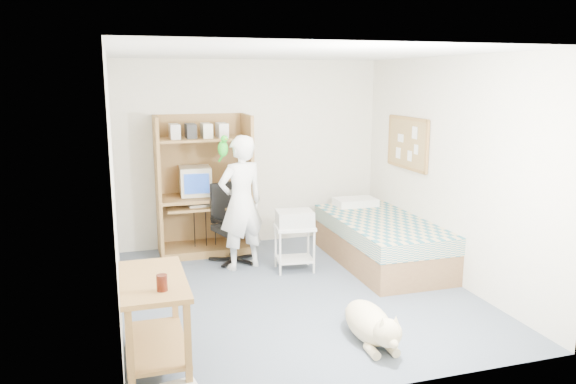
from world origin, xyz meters
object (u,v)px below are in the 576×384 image
object	(u,v)px
computer_hutch	(204,191)
office_chair	(231,234)
printer_cart	(295,241)
dog	(371,324)
side_desk	(154,310)
person	(241,203)
bed	(381,241)

from	to	relation	value
computer_hutch	office_chair	distance (m)	0.73
printer_cart	computer_hutch	bearing A→B (deg)	136.70
computer_hutch	dog	world-z (taller)	computer_hutch
side_desk	printer_cart	bearing A→B (deg)	46.99
office_chair	printer_cart	bearing A→B (deg)	-58.78
computer_hutch	person	world-z (taller)	computer_hutch
dog	printer_cart	size ratio (longest dim) A/B	1.89
person	side_desk	bearing A→B (deg)	44.23
office_chair	person	bearing A→B (deg)	-94.85
printer_cart	dog	bearing A→B (deg)	-81.80
printer_cart	bed	bearing A→B (deg)	3.07
office_chair	person	size ratio (longest dim) A/B	0.60
office_chair	printer_cart	distance (m)	0.86
computer_hutch	side_desk	distance (m)	3.08
office_chair	person	xyz separation A→B (m)	(0.07, -0.30, 0.46)
office_chair	computer_hutch	bearing A→B (deg)	100.62
computer_hutch	printer_cart	size ratio (longest dim) A/B	3.28
person	computer_hutch	bearing A→B (deg)	-84.92
office_chair	dog	xyz separation A→B (m)	(0.71, -2.54, -0.18)
bed	dog	distance (m)	2.17
computer_hutch	side_desk	xyz separation A→B (m)	(-0.85, -2.94, -0.33)
computer_hutch	printer_cart	world-z (taller)	computer_hutch
bed	printer_cart	xyz separation A→B (m)	(-1.10, 0.06, 0.08)
bed	side_desk	xyz separation A→B (m)	(-2.85, -1.82, 0.21)
side_desk	dog	distance (m)	1.85
computer_hutch	office_chair	size ratio (longest dim) A/B	1.86
side_desk	dog	bearing A→B (deg)	-2.88
computer_hutch	side_desk	size ratio (longest dim) A/B	1.80
person	bed	bearing A→B (deg)	151.56
bed	person	world-z (taller)	person
bed	side_desk	world-z (taller)	side_desk
side_desk	dog	xyz separation A→B (m)	(1.82, -0.09, -0.32)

